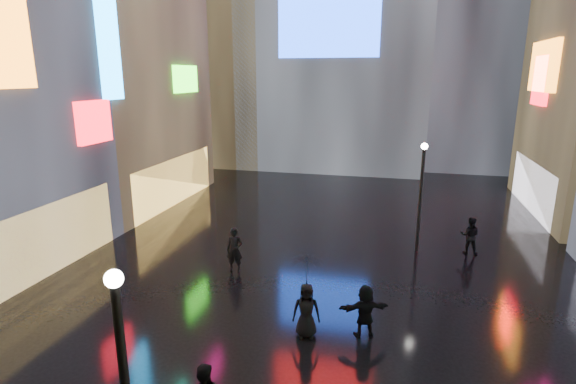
% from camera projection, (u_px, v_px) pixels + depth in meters
% --- Properties ---
extents(ground, '(140.00, 140.00, 0.00)m').
position_uv_depth(ground, '(329.00, 253.00, 21.29)').
color(ground, black).
rests_on(ground, ground).
extents(building_left_far, '(10.28, 12.00, 22.00)m').
position_uv_depth(building_left_far, '(94.00, 28.00, 27.91)').
color(building_left_far, black).
rests_on(building_left_far, ground).
extents(tower_flank_left, '(10.00, 10.00, 26.00)m').
position_uv_depth(tower_flank_left, '(221.00, 22.00, 41.95)').
color(tower_flank_left, black).
rests_on(tower_flank_left, ground).
extents(lamp_far, '(0.30, 0.30, 5.20)m').
position_uv_depth(lamp_far, '(421.00, 191.00, 20.76)').
color(lamp_far, black).
rests_on(lamp_far, ground).
extents(pedestrian_4, '(0.97, 0.73, 1.81)m').
position_uv_depth(pedestrian_4, '(306.00, 311.00, 14.27)').
color(pedestrian_4, black).
rests_on(pedestrian_4, ground).
extents(pedestrian_5, '(1.70, 1.08, 1.76)m').
position_uv_depth(pedestrian_5, '(365.00, 311.00, 14.29)').
color(pedestrian_5, black).
rests_on(pedestrian_5, ground).
extents(pedestrian_6, '(0.74, 0.52, 1.93)m').
position_uv_depth(pedestrian_6, '(235.00, 250.00, 19.05)').
color(pedestrian_6, black).
rests_on(pedestrian_6, ground).
extents(pedestrian_7, '(0.95, 0.79, 1.77)m').
position_uv_depth(pedestrian_7, '(470.00, 236.00, 20.99)').
color(pedestrian_7, black).
rests_on(pedestrian_7, ground).
extents(umbrella_2, '(1.25, 1.26, 0.97)m').
position_uv_depth(umbrella_2, '(307.00, 270.00, 13.92)').
color(umbrella_2, black).
rests_on(umbrella_2, pedestrian_4).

